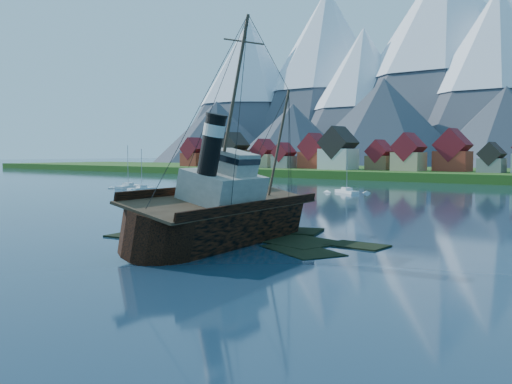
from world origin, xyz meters
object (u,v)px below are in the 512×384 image
Objects in this scene: sailboat_c at (347,192)px; sailboat_b at (142,189)px; tugboat_wreck at (232,213)px; sailboat_a at (128,187)px.

sailboat_b is at bearing 150.65° from sailboat_c.
tugboat_wreck is 88.33m from sailboat_b.
sailboat_b is 52.30m from sailboat_c.
tugboat_wreck is at bearing -126.91° from sailboat_c.
sailboat_c is at bearing 34.41° from sailboat_b.
sailboat_a is at bearing 166.43° from sailboat_b.
sailboat_a reaches higher than sailboat_c.
sailboat_a is at bearing 140.41° from tugboat_wreck.
sailboat_a is (-83.59, 52.67, -2.88)m from tugboat_wreck.
sailboat_a reaches higher than sailboat_b.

